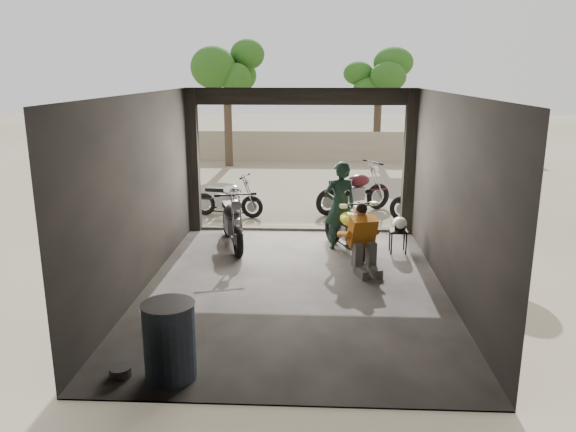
# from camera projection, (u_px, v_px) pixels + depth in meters

# --- Properties ---
(ground) EXTENTS (80.00, 80.00, 0.00)m
(ground) POSITION_uv_depth(u_px,v_px,m) (294.00, 287.00, 9.48)
(ground) COLOR #7A6D56
(ground) RESTS_ON ground
(garage) EXTENTS (7.00, 7.13, 3.20)m
(garage) POSITION_uv_depth(u_px,v_px,m) (296.00, 206.00, 9.69)
(garage) COLOR #2D2B28
(garage) RESTS_ON ground
(boundary_wall) EXTENTS (18.00, 0.30, 1.20)m
(boundary_wall) POSITION_uv_depth(u_px,v_px,m) (307.00, 146.00, 22.87)
(boundary_wall) COLOR gray
(boundary_wall) RESTS_ON ground
(tree_left) EXTENTS (2.20, 2.20, 5.60)m
(tree_left) POSITION_uv_depth(u_px,v_px,m) (226.00, 59.00, 20.72)
(tree_left) COLOR #382B1E
(tree_left) RESTS_ON ground
(tree_right) EXTENTS (2.20, 2.20, 5.00)m
(tree_right) POSITION_uv_depth(u_px,v_px,m) (379.00, 71.00, 22.00)
(tree_right) COLOR #382B1E
(tree_right) RESTS_ON ground
(main_bike) EXTENTS (1.30, 1.86, 1.14)m
(main_bike) POSITION_uv_depth(u_px,v_px,m) (346.00, 225.00, 11.17)
(main_bike) COLOR #F3EECD
(main_bike) RESTS_ON ground
(left_bike) EXTENTS (1.26, 1.98, 1.24)m
(left_bike) POSITION_uv_depth(u_px,v_px,m) (232.00, 218.00, 11.53)
(left_bike) COLOR black
(left_bike) RESTS_ON ground
(outside_bike_a) EXTENTS (1.69, 0.96, 1.07)m
(outside_bike_a) POSITION_uv_depth(u_px,v_px,m) (228.00, 196.00, 13.98)
(outside_bike_a) COLOR black
(outside_bike_a) RESTS_ON ground
(outside_bike_b) EXTENTS (2.06, 1.63, 1.30)m
(outside_bike_b) POSITION_uv_depth(u_px,v_px,m) (354.00, 188.00, 14.38)
(outside_bike_b) COLOR #421016
(outside_bike_b) RESTS_ON ground
(outside_bike_c) EXTENTS (1.91, 1.40, 1.20)m
(outside_bike_c) POSITION_uv_depth(u_px,v_px,m) (432.00, 201.00, 13.14)
(outside_bike_c) COLOR black
(outside_bike_c) RESTS_ON ground
(rider) EXTENTS (0.76, 0.62, 1.82)m
(rider) POSITION_uv_depth(u_px,v_px,m) (340.00, 206.00, 11.30)
(rider) COLOR black
(rider) RESTS_ON ground
(mechanic) EXTENTS (0.84, 0.99, 1.21)m
(mechanic) POSITION_uv_depth(u_px,v_px,m) (365.00, 241.00, 9.99)
(mechanic) COLOR orange
(mechanic) RESTS_ON ground
(stool) EXTENTS (0.35, 0.35, 0.48)m
(stool) POSITION_uv_depth(u_px,v_px,m) (398.00, 234.00, 11.16)
(stool) COLOR black
(stool) RESTS_ON ground
(helmet) EXTENTS (0.31, 0.32, 0.27)m
(helmet) POSITION_uv_depth(u_px,v_px,m) (400.00, 223.00, 11.11)
(helmet) COLOR white
(helmet) RESTS_ON stool
(oil_drum) EXTENTS (0.67, 0.67, 0.94)m
(oil_drum) POSITION_uv_depth(u_px,v_px,m) (170.00, 342.00, 6.55)
(oil_drum) COLOR #425770
(oil_drum) RESTS_ON ground
(sign_post) EXTENTS (0.86, 0.08, 2.59)m
(sign_post) POSITION_uv_depth(u_px,v_px,m) (474.00, 162.00, 11.35)
(sign_post) COLOR black
(sign_post) RESTS_ON ground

